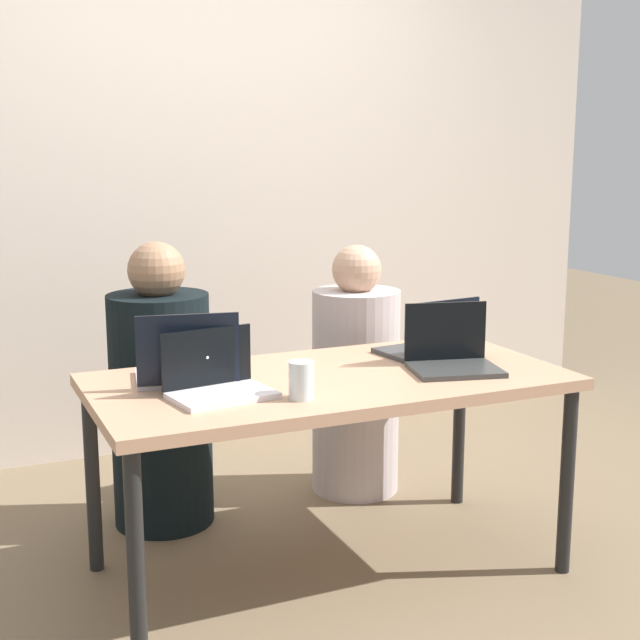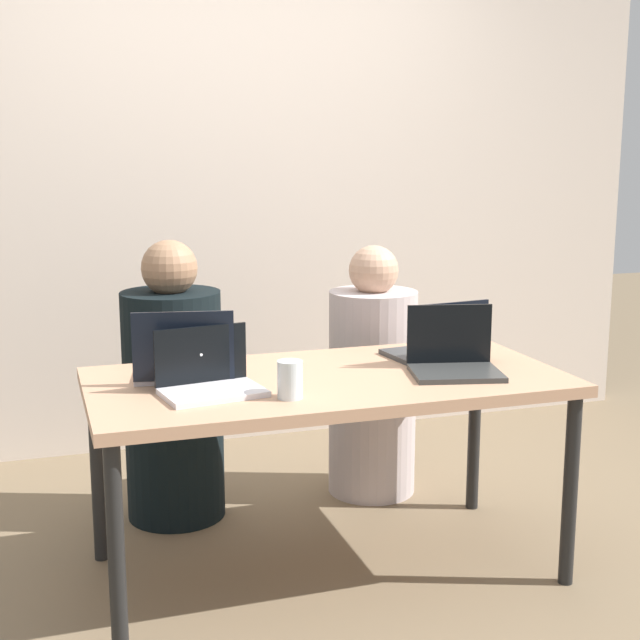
{
  "view_description": "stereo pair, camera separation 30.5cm",
  "coord_description": "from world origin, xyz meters",
  "px_view_note": "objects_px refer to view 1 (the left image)",
  "views": [
    {
      "loc": [
        -1.22,
        -2.66,
        1.48
      ],
      "look_at": [
        0.0,
        0.08,
        0.89
      ],
      "focal_mm": 50.0,
      "sensor_mm": 36.0,
      "label": 1
    },
    {
      "loc": [
        -0.93,
        -2.77,
        1.48
      ],
      "look_at": [
        0.0,
        0.08,
        0.89
      ],
      "focal_mm": 50.0,
      "sensor_mm": 36.0,
      "label": 2
    }
  ],
  "objects_px": {
    "laptop_front_right": "(452,356)",
    "laptop_front_left": "(217,382)",
    "person_on_left": "(161,401)",
    "person_on_right": "(356,383)",
    "laptop_back_right": "(430,343)",
    "water_glass_left": "(301,383)",
    "laptop_back_left": "(187,367)"
  },
  "relations": [
    {
      "from": "laptop_front_right",
      "to": "water_glass_left",
      "type": "relative_size",
      "value": 2.9
    },
    {
      "from": "person_on_left",
      "to": "laptop_front_right",
      "type": "distance_m",
      "value": 1.16
    },
    {
      "from": "laptop_front_right",
      "to": "laptop_front_left",
      "type": "height_order",
      "value": "laptop_front_right"
    },
    {
      "from": "person_on_left",
      "to": "water_glass_left",
      "type": "bearing_deg",
      "value": 99.8
    },
    {
      "from": "person_on_right",
      "to": "laptop_back_left",
      "type": "distance_m",
      "value": 1.08
    },
    {
      "from": "laptop_back_left",
      "to": "laptop_front_right",
      "type": "relative_size",
      "value": 1.07
    },
    {
      "from": "person_on_left",
      "to": "person_on_right",
      "type": "height_order",
      "value": "person_on_left"
    },
    {
      "from": "laptop_back_right",
      "to": "water_glass_left",
      "type": "xyz_separation_m",
      "value": [
        -0.67,
        -0.34,
        0.0
      ]
    },
    {
      "from": "laptop_back_left",
      "to": "laptop_front_left",
      "type": "distance_m",
      "value": 0.2
    },
    {
      "from": "person_on_left",
      "to": "laptop_back_left",
      "type": "height_order",
      "value": "person_on_left"
    },
    {
      "from": "person_on_left",
      "to": "water_glass_left",
      "type": "distance_m",
      "value": 0.94
    },
    {
      "from": "laptop_front_left",
      "to": "water_glass_left",
      "type": "relative_size",
      "value": 2.85
    },
    {
      "from": "laptop_back_left",
      "to": "laptop_front_right",
      "type": "bearing_deg",
      "value": 178.05
    },
    {
      "from": "person_on_right",
      "to": "laptop_back_left",
      "type": "relative_size",
      "value": 2.9
    },
    {
      "from": "laptop_front_left",
      "to": "laptop_back_right",
      "type": "bearing_deg",
      "value": 3.74
    },
    {
      "from": "laptop_back_right",
      "to": "laptop_front_left",
      "type": "xyz_separation_m",
      "value": [
        -0.89,
        -0.2,
        -0.0
      ]
    },
    {
      "from": "laptop_back_right",
      "to": "laptop_front_right",
      "type": "height_order",
      "value": "laptop_front_right"
    },
    {
      "from": "laptop_front_right",
      "to": "laptop_front_left",
      "type": "relative_size",
      "value": 1.02
    },
    {
      "from": "person_on_right",
      "to": "laptop_back_right",
      "type": "height_order",
      "value": "person_on_right"
    },
    {
      "from": "laptop_front_left",
      "to": "person_on_left",
      "type": "bearing_deg",
      "value": 81.1
    },
    {
      "from": "laptop_back_left",
      "to": "laptop_front_right",
      "type": "distance_m",
      "value": 0.92
    },
    {
      "from": "person_on_right",
      "to": "laptop_front_left",
      "type": "distance_m",
      "value": 1.15
    },
    {
      "from": "water_glass_left",
      "to": "laptop_front_right",
      "type": "bearing_deg",
      "value": 11.52
    },
    {
      "from": "laptop_front_left",
      "to": "person_on_right",
      "type": "bearing_deg",
      "value": 31.69
    },
    {
      "from": "person_on_left",
      "to": "laptop_back_right",
      "type": "xyz_separation_m",
      "value": [
        0.9,
        -0.53,
        0.26
      ]
    },
    {
      "from": "person_on_right",
      "to": "water_glass_left",
      "type": "relative_size",
      "value": 9.04
    },
    {
      "from": "laptop_back_left",
      "to": "laptop_back_right",
      "type": "xyz_separation_m",
      "value": [
        0.94,
        0.01,
        -0.01
      ]
    },
    {
      "from": "laptop_back_right",
      "to": "person_on_right",
      "type": "bearing_deg",
      "value": -91.74
    },
    {
      "from": "person_on_left",
      "to": "person_on_right",
      "type": "bearing_deg",
      "value": 175.01
    },
    {
      "from": "person_on_left",
      "to": "water_glass_left",
      "type": "height_order",
      "value": "person_on_left"
    },
    {
      "from": "person_on_left",
      "to": "laptop_front_left",
      "type": "relative_size",
      "value": 3.32
    },
    {
      "from": "laptop_back_right",
      "to": "water_glass_left",
      "type": "height_order",
      "value": "laptop_back_right"
    }
  ]
}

